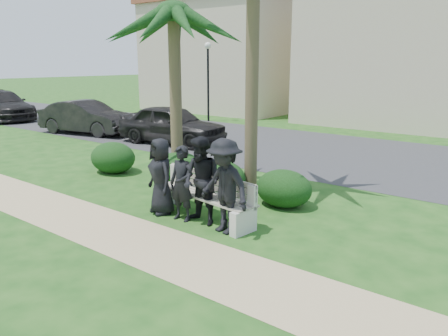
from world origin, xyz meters
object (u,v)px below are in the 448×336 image
at_px(palm_left, 173,14).
at_px(car_a, 172,124).
at_px(street_lamp, 208,68).
at_px(man_a, 161,176).
at_px(car_c, 2,105).
at_px(man_c, 202,181).
at_px(man_d, 224,186).
at_px(man_b, 182,184).
at_px(park_bench, 203,199).
at_px(car_b, 86,117).

relative_size(palm_left, car_a, 1.18).
distance_m(street_lamp, man_a, 15.51).
bearing_deg(car_c, palm_left, -92.97).
xyz_separation_m(man_c, car_c, (-19.99, 5.65, -0.10)).
height_order(man_a, man_d, man_d).
relative_size(man_a, car_a, 0.37).
bearing_deg(car_a, street_lamp, 19.75).
xyz_separation_m(street_lamp, man_b, (9.68, -12.48, -2.14)).
relative_size(street_lamp, car_a, 0.93).
distance_m(park_bench, car_a, 8.89).
height_order(park_bench, man_c, man_c).
distance_m(park_bench, man_d, 1.09).
xyz_separation_m(street_lamp, man_d, (10.79, -12.48, -2.01)).
distance_m(man_c, palm_left, 4.83).
relative_size(park_bench, car_b, 0.59).
height_order(man_b, man_c, man_c).
bearing_deg(man_b, man_c, 6.08).
xyz_separation_m(car_a, car_c, (-13.09, -0.51, 0.02)).
distance_m(palm_left, car_a, 7.01).
relative_size(man_c, palm_left, 0.34).
bearing_deg(man_c, palm_left, 146.56).
distance_m(man_d, palm_left, 5.22).
bearing_deg(man_d, car_c, 173.51).
distance_m(street_lamp, car_c, 12.11).
relative_size(man_c, man_d, 0.97).
relative_size(man_a, man_b, 1.05).
distance_m(car_b, car_c, 8.21).
xyz_separation_m(man_a, car_c, (-18.85, 5.71, -0.03)).
height_order(street_lamp, man_d, street_lamp).
bearing_deg(man_a, park_bench, 40.60).
bearing_deg(man_d, palm_left, 156.43).
xyz_separation_m(street_lamp, park_bench, (9.92, -12.10, -2.53)).
bearing_deg(palm_left, car_a, 135.85).
bearing_deg(car_c, man_c, -96.88).
xyz_separation_m(man_b, car_b, (-11.31, 5.62, -0.04)).
height_order(man_a, car_c, man_a).
xyz_separation_m(man_d, car_c, (-20.63, 5.74, -0.13)).
xyz_separation_m(man_b, car_a, (-6.42, 6.25, -0.02)).
relative_size(park_bench, man_d, 1.45).
xyz_separation_m(man_b, palm_left, (-2.14, 2.09, 3.65)).
height_order(man_a, car_b, man_a).
xyz_separation_m(palm_left, car_a, (-4.29, 4.16, -3.67)).
bearing_deg(park_bench, car_b, 163.33).
relative_size(man_d, car_b, 0.41).
bearing_deg(palm_left, car_c, 168.12).
relative_size(car_b, car_c, 0.83).
relative_size(park_bench, car_a, 0.59).
xyz_separation_m(park_bench, man_b, (-0.24, -0.38, 0.38)).
xyz_separation_m(park_bench, car_c, (-19.75, 5.36, 0.39)).
xyz_separation_m(park_bench, car_a, (-6.66, 5.87, 0.37)).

